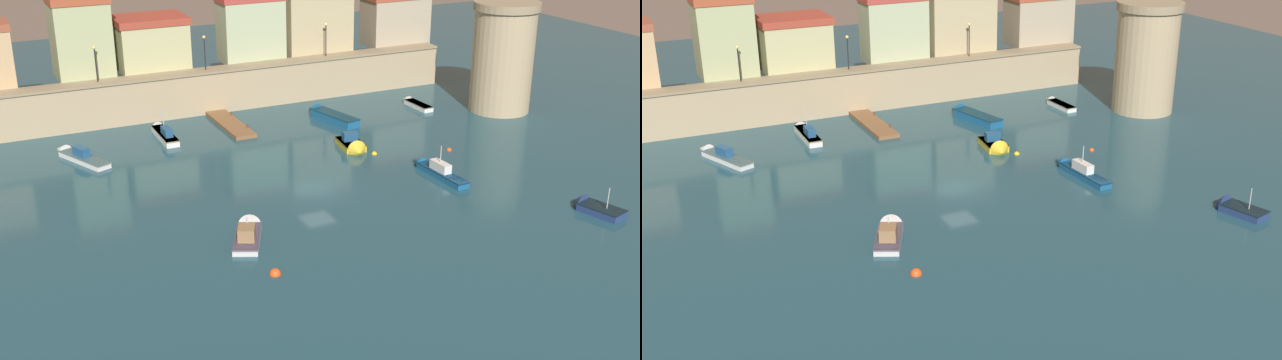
# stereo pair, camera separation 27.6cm
# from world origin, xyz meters

# --- Properties ---
(ground_plane) EXTENTS (139.00, 139.00, 0.00)m
(ground_plane) POSITION_xyz_m (0.00, 0.00, 0.00)
(ground_plane) COLOR #1E4756
(quay_wall) EXTENTS (53.48, 2.41, 4.49)m
(quay_wall) POSITION_xyz_m (0.00, 24.22, 2.26)
(quay_wall) COLOR tan
(quay_wall) RESTS_ON ground
(old_town_backdrop) EXTENTS (51.16, 5.93, 8.53)m
(old_town_backdrop) POSITION_xyz_m (2.76, 27.72, 7.88)
(old_town_backdrop) COLOR tan
(old_town_backdrop) RESTS_ON ground
(fortress_tower) EXTENTS (6.75, 6.75, 11.30)m
(fortress_tower) POSITION_xyz_m (26.78, 11.32, 5.71)
(fortress_tower) COLOR tan
(fortress_tower) RESTS_ON ground
(pier_dock) EXTENTS (2.11, 8.99, 0.70)m
(pier_dock) POSITION_xyz_m (-0.45, 18.67, 0.19)
(pier_dock) COLOR brown
(pier_dock) RESTS_ON ground
(quay_lamp_0) EXTENTS (0.32, 0.32, 3.54)m
(quay_lamp_0) POSITION_xyz_m (-11.84, 24.22, 6.84)
(quay_lamp_0) COLOR black
(quay_lamp_0) RESTS_ON quay_wall
(quay_lamp_1) EXTENTS (0.32, 0.32, 3.52)m
(quay_lamp_1) POSITION_xyz_m (-0.90, 24.22, 6.83)
(quay_lamp_1) COLOR black
(quay_lamp_1) RESTS_ON quay_wall
(quay_lamp_2) EXTENTS (0.32, 0.32, 3.65)m
(quay_lamp_2) POSITION_xyz_m (12.89, 24.22, 6.90)
(quay_lamp_2) COLOR black
(quay_lamp_2) RESTS_ON quay_wall
(moored_boat_0) EXTENTS (4.13, 7.27, 1.67)m
(moored_boat_0) POSITION_xyz_m (-15.80, 15.75, 0.35)
(moored_boat_0) COLOR white
(moored_boat_0) RESTS_ON ground
(moored_boat_1) EXTENTS (1.40, 7.23, 2.98)m
(moored_boat_1) POSITION_xyz_m (10.47, -1.18, 0.40)
(moored_boat_1) COLOR #195689
(moored_boat_1) RESTS_ON ground
(moored_boat_2) EXTENTS (4.01, 5.94, 2.34)m
(moored_boat_2) POSITION_xyz_m (-7.86, -5.14, 0.36)
(moored_boat_2) COLOR silver
(moored_boat_2) RESTS_ON ground
(moored_boat_3) EXTENTS (2.64, 4.38, 2.73)m
(moored_boat_3) POSITION_xyz_m (16.76, -12.61, 0.32)
(moored_boat_3) COLOR navy
(moored_boat_3) RESTS_ON ground
(moored_boat_4) EXTENTS (3.16, 7.43, 1.55)m
(moored_boat_4) POSITION_xyz_m (9.21, 16.24, 0.44)
(moored_boat_4) COLOR #195689
(moored_boat_4) RESTS_ON ground
(moored_boat_5) EXTENTS (1.24, 5.05, 1.07)m
(moored_boat_5) POSITION_xyz_m (19.61, 16.46, 0.28)
(moored_boat_5) COLOR white
(moored_boat_5) RESTS_ON ground
(moored_boat_6) EXTENTS (1.31, 6.98, 3.13)m
(moored_boat_6) POSITION_xyz_m (-7.34, 18.42, 0.41)
(moored_boat_6) COLOR white
(moored_boat_6) RESTS_ON ground
(moored_boat_7) EXTENTS (2.45, 4.50, 1.99)m
(moored_boat_7) POSITION_xyz_m (7.12, 7.10, 0.39)
(moored_boat_7) COLOR gold
(moored_boat_7) RESTS_ON ground
(mooring_buoy_0) EXTENTS (0.77, 0.77, 0.77)m
(mooring_buoy_0) POSITION_xyz_m (-8.40, -11.10, 0.00)
(mooring_buoy_0) COLOR #EA4C19
(mooring_buoy_0) RESTS_ON ground
(mooring_buoy_1) EXTENTS (0.48, 0.48, 0.48)m
(mooring_buoy_1) POSITION_xyz_m (14.88, 3.20, 0.00)
(mooring_buoy_1) COLOR #EA4C19
(mooring_buoy_1) RESTS_ON ground
(mooring_buoy_2) EXTENTS (0.49, 0.49, 0.49)m
(mooring_buoy_2) POSITION_xyz_m (8.29, 5.32, 0.00)
(mooring_buoy_2) COLOR yellow
(mooring_buoy_2) RESTS_ON ground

